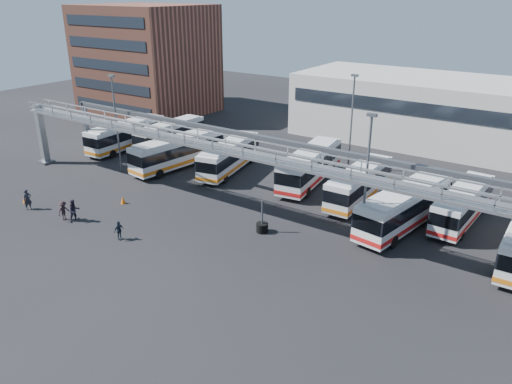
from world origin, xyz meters
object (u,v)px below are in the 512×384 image
Objects in this scene: bus_6 at (359,183)px; light_pole_back at (352,118)px; bus_3 at (229,155)px; bus_1 at (170,134)px; bus_7 at (405,206)px; light_pole_mid at (367,174)px; pedestrian_a at (27,199)px; pedestrian_d at (119,230)px; bus_2 at (178,151)px; tire_stack at (262,227)px; pedestrian_b at (74,211)px; bus_8 at (463,204)px; bus_0 at (127,134)px; pedestrian_c at (64,211)px; cone_right at (123,200)px; light_pole_left at (116,119)px; cone_left at (25,199)px; bus_5 at (310,165)px.

light_pole_back is at bearing 120.07° from bus_6.
light_pole_back is 13.37m from bus_3.
bus_7 is (31.29, -5.71, 0.20)m from bus_1.
pedestrian_a is (-26.96, -10.54, -4.79)m from light_pole_mid.
bus_2 is at bearing 26.49° from pedestrian_d.
tire_stack is at bearing -110.81° from bus_6.
pedestrian_b is at bearing -136.31° from bus_6.
bus_8 is at bearing -26.32° from light_pole_back.
bus_0 is at bearing -179.05° from bus_6.
bus_3 is at bearing 29.80° from bus_2.
pedestrian_c is 2.39× the size of cone_right.
bus_7 is 22.78m from pedestrian_d.
bus_6 reaches higher than pedestrian_b.
pedestrian_c reaches higher than pedestrian_d.
light_pole_left is 24.41m from light_pole_back.
light_pole_back is at bearing 156.43° from bus_8.
pedestrian_d is (6.62, 0.21, -0.07)m from pedestrian_c.
bus_0 reaches higher than pedestrian_d.
bus_3 is 20.26m from cone_left.
light_pole_mid is 9.58m from bus_6.
bus_0 reaches higher than bus_8.
bus_2 is 5.77m from bus_3.
bus_0 reaches higher than bus_6.
pedestrian_a is at bearing -21.85° from cone_left.
light_pole_back is at bearing 11.78° from bus_1.
cone_left is at bearing -93.24° from light_pole_left.
pedestrian_d is (13.81, -20.28, -0.94)m from bus_1.
bus_2 is 0.98× the size of bus_5.
pedestrian_b is 0.71× the size of tire_stack.
pedestrian_d is at bearing -125.51° from bus_6.
bus_1 is 20.34m from cone_left.
light_pole_left is 25.58m from bus_6.
cone_right is at bearing -33.95° from pedestrian_a.
bus_2 is at bearing -173.73° from bus_6.
pedestrian_d is 2.37× the size of cone_left.
pedestrian_d is (11.10, 0.66, -0.16)m from pedestrian_a.
pedestrian_d is (5.61, -0.11, -0.20)m from pedestrian_b.
pedestrian_a is at bearing -84.84° from light_pole_left.
light_pole_mid is 20.22m from bus_3.
light_pole_mid is 5.97× the size of pedestrian_c.
pedestrian_c reaches higher than cone_right.
bus_2 reaches higher than bus_1.
light_pole_mid is 5.19× the size of pedestrian_b.
bus_6 is at bearing 35.49° from cone_left.
pedestrian_c is (10.96, -16.90, -0.98)m from bus_0.
bus_0 is at bearing 51.18° from pedestrian_b.
cone_left is (-4.95, -15.17, -1.57)m from bus_2.
bus_0 reaches higher than cone_right.
bus_8 is at bearing 28.41° from cone_left.
bus_7 is 24.66m from cone_right.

